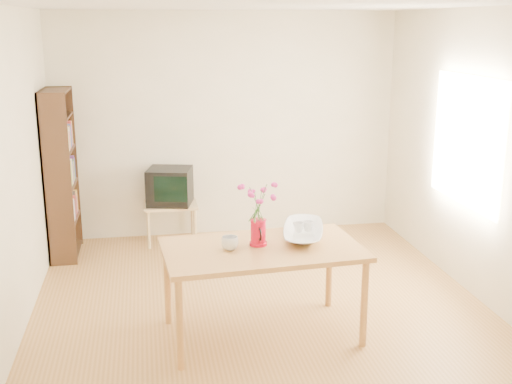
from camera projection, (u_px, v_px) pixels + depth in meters
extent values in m
plane|color=olive|center=(262.00, 309.00, 5.68)|extent=(4.50, 4.50, 0.00)
plane|color=white|center=(263.00, 4.00, 5.02)|extent=(4.50, 4.50, 0.00)
plane|color=beige|center=(227.00, 125.00, 7.49)|extent=(4.00, 0.00, 4.00)
plane|color=beige|center=(344.00, 262.00, 3.20)|extent=(4.00, 0.00, 4.00)
plane|color=beige|center=(11.00, 176.00, 5.01)|extent=(0.00, 4.50, 4.50)
plane|color=beige|center=(484.00, 158.00, 5.68)|extent=(0.00, 4.50, 4.50)
plane|color=white|center=(466.00, 141.00, 5.94)|extent=(0.00, 1.30, 1.30)
cube|color=#B1783C|center=(262.00, 250.00, 5.05)|extent=(1.61, 1.00, 0.04)
cylinder|color=#B1783C|center=(180.00, 325.00, 4.61)|extent=(0.06, 0.06, 0.71)
cylinder|color=#B1783C|center=(364.00, 304.00, 4.95)|extent=(0.06, 0.06, 0.71)
cylinder|color=#B1783C|center=(167.00, 284.00, 5.33)|extent=(0.06, 0.06, 0.71)
cylinder|color=#B1783C|center=(329.00, 268.00, 5.67)|extent=(0.06, 0.06, 0.71)
cube|color=tan|center=(171.00, 205.00, 7.32)|extent=(0.60, 0.45, 0.03)
cylinder|color=tan|center=(149.00, 230.00, 7.16)|extent=(0.04, 0.04, 0.43)
cylinder|color=tan|center=(195.00, 228.00, 7.25)|extent=(0.04, 0.04, 0.43)
cylinder|color=tan|center=(148.00, 221.00, 7.52)|extent=(0.04, 0.04, 0.43)
cylinder|color=tan|center=(193.00, 218.00, 7.60)|extent=(0.04, 0.04, 0.43)
cube|color=black|center=(57.00, 182.00, 6.49)|extent=(0.28, 0.02, 1.80)
cube|color=black|center=(65.00, 168.00, 7.13)|extent=(0.28, 0.03, 1.80)
cube|color=black|center=(48.00, 175.00, 6.78)|extent=(0.02, 0.70, 1.80)
cube|color=black|center=(67.00, 251.00, 7.03)|extent=(0.27, 0.65, 0.02)
cube|color=black|center=(65.00, 219.00, 6.93)|extent=(0.27, 0.65, 0.02)
cube|color=black|center=(62.00, 185.00, 6.84)|extent=(0.27, 0.65, 0.02)
cube|color=black|center=(59.00, 150.00, 6.74)|extent=(0.27, 0.65, 0.02)
cube|color=black|center=(56.00, 116.00, 6.65)|extent=(0.27, 0.65, 0.02)
cube|color=black|center=(54.00, 91.00, 6.58)|extent=(0.27, 0.65, 0.02)
cylinder|color=red|center=(258.00, 233.00, 5.07)|extent=(0.12, 0.12, 0.20)
cylinder|color=red|center=(258.00, 243.00, 5.09)|extent=(0.14, 0.14, 0.02)
cylinder|color=red|center=(258.00, 220.00, 5.04)|extent=(0.13, 0.13, 0.01)
cone|color=red|center=(260.00, 225.00, 4.99)|extent=(0.04, 0.07, 0.06)
torus|color=black|center=(257.00, 229.00, 5.14)|extent=(0.01, 0.10, 0.10)
imported|color=white|center=(230.00, 243.00, 4.97)|extent=(0.18, 0.18, 0.11)
imported|color=white|center=(304.00, 210.00, 5.24)|extent=(0.60, 0.60, 0.46)
imported|color=white|center=(299.00, 215.00, 5.24)|extent=(0.11, 0.11, 0.07)
imported|color=white|center=(308.00, 214.00, 5.27)|extent=(0.10, 0.10, 0.07)
cube|color=black|center=(170.00, 186.00, 7.27)|extent=(0.56, 0.53, 0.41)
cube|color=black|center=(170.00, 183.00, 7.34)|extent=(0.38, 0.31, 0.29)
cube|color=black|center=(171.00, 189.00, 7.05)|extent=(0.36, 0.10, 0.29)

